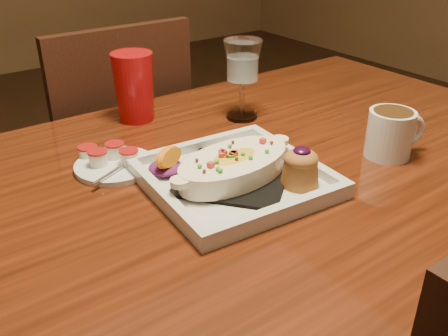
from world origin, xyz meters
TOP-DOWN VIEW (x-y plane):
  - table at (0.00, 0.00)m, footprint 1.50×0.90m
  - chair_far at (-0.00, 0.63)m, footprint 0.42×0.42m
  - plate at (-0.05, -0.04)m, footprint 0.32×0.32m
  - coffee_mug at (0.27, -0.13)m, footprint 0.13×0.09m
  - goblet at (0.16, 0.21)m, footprint 0.09×0.09m
  - saucer at (-0.20, 0.15)m, footprint 0.15×0.15m
  - creamer_loose at (-0.23, 0.21)m, footprint 0.04×0.04m
  - red_tumbler at (-0.05, 0.35)m, footprint 0.09×0.09m

SIDE VIEW (x-z plane):
  - chair_far at x=0.00m, z-range 0.04..0.97m
  - table at x=0.00m, z-range 0.28..1.03m
  - saucer at x=-0.20m, z-range 0.71..0.81m
  - creamer_loose at x=-0.23m, z-range 0.75..0.78m
  - plate at x=-0.05m, z-range 0.74..0.82m
  - coffee_mug at x=0.27m, z-range 0.75..0.85m
  - red_tumbler at x=-0.05m, z-range 0.75..0.91m
  - goblet at x=0.16m, z-range 0.79..0.97m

